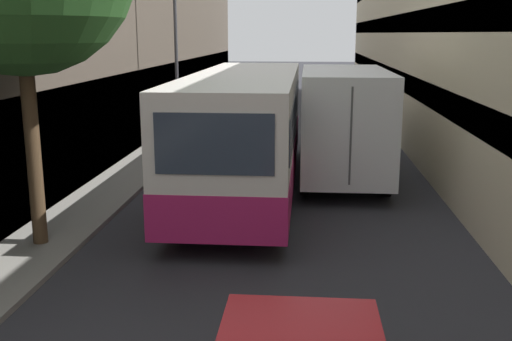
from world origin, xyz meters
The scene contains 7 objects.
ground_plane centered at (0.00, 15.00, 0.00)m, with size 150.00×150.00×0.00m, color #2B2B30.
sidewalk_left centered at (-4.44, 15.00, 0.05)m, with size 1.62×60.00×0.11m.
building_left_shopfront centered at (-6.35, 15.00, 3.24)m, with size 2.40×60.00×7.13m.
building_right_apartment centered at (5.37, 15.00, 4.76)m, with size 2.40×60.00×9.58m.
bus centered at (-0.84, 14.87, 1.66)m, with size 2.60×10.73×3.14m.
box_truck centered at (1.78, 17.20, 1.68)m, with size 2.33×8.16×3.14m.
street_lamp centered at (-3.88, 20.56, 5.15)m, with size 0.36×0.80×7.36m.
Camera 1 is at (0.74, -0.56, 4.13)m, focal length 42.00 mm.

